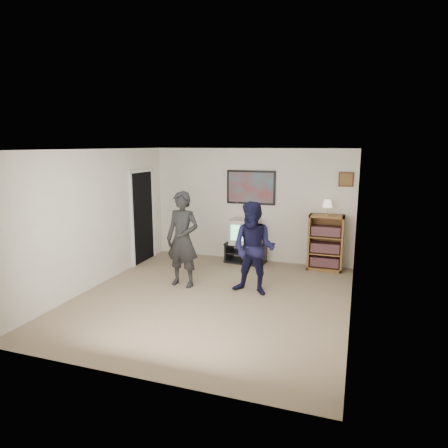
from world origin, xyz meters
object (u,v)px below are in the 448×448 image
Objects in this scene: crt_television at (246,231)px; bookshelf at (326,243)px; person_tall at (183,239)px; person_short at (254,249)px; media_stand at (246,253)px.

bookshelf is at bearing -2.02° from crt_television.
person_tall is at bearing -142.55° from bookshelf.
crt_television is at bearing -178.33° from bookshelf.
person_short is (0.65, -1.78, 0.11)m from crt_television.
person_tall is (-2.41, -1.84, 0.30)m from bookshelf.
person_short is at bearing -64.38° from media_stand.
person_tall reaches higher than person_short.
bookshelf is at bearing 7.54° from media_stand.
person_tall is (-0.70, -1.79, 0.66)m from media_stand.
person_short reaches higher than bookshelf.
person_tall is at bearing -114.71° from crt_television.
bookshelf is at bearing 65.58° from person_short.
bookshelf is at bearing 43.19° from person_tall.
crt_television is 1.89m from person_short.
person_tall is at bearing -105.41° from media_stand.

